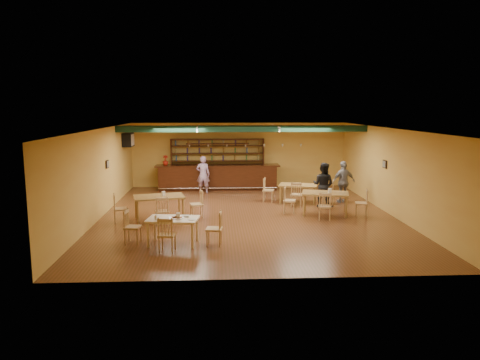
{
  "coord_description": "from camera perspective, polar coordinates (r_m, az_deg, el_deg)",
  "views": [
    {
      "loc": [
        -1.08,
        -15.54,
        3.71
      ],
      "look_at": [
        -0.23,
        0.6,
        1.15
      ],
      "focal_mm": 34.37,
      "sensor_mm": 36.0,
      "label": 1
    }
  ],
  "objects": [
    {
      "name": "pizza_server",
      "position": [
        12.68,
        -7.22,
        -4.59
      ],
      "size": [
        0.33,
        0.14,
        0.0
      ],
      "primitive_type": "cube",
      "rotation": [
        0.0,
        0.0,
        -0.17
      ],
      "color": "silver",
      "rests_on": "pizza_tray"
    },
    {
      "name": "dining_table_d",
      "position": [
        16.29,
        10.5,
        -2.89
      ],
      "size": [
        1.76,
        1.29,
        0.79
      ],
      "primitive_type": "cube",
      "rotation": [
        0.0,
        0.0,
        -0.24
      ],
      "color": "olive",
      "rests_on": "ground"
    },
    {
      "name": "patron_bar",
      "position": [
        20.08,
        -4.61,
        0.68
      ],
      "size": [
        0.63,
        0.44,
        1.63
      ],
      "primitive_type": "imported",
      "rotation": [
        0.0,
        0.0,
        3.05
      ],
      "color": "#9155B9",
      "rests_on": "ground"
    },
    {
      "name": "picture_left",
      "position": [
        17.11,
        -16.15,
        1.9
      ],
      "size": [
        0.04,
        0.34,
        0.28
      ],
      "primitive_type": "cube",
      "color": "black",
      "rests_on": "wall_left"
    },
    {
      "name": "bar_counter",
      "position": [
        20.92,
        -2.77,
        0.34
      ],
      "size": [
        5.6,
        0.85,
        1.13
      ],
      "primitive_type": "cube",
      "color": "black",
      "rests_on": "ground"
    },
    {
      "name": "pizza_tray",
      "position": [
        12.65,
        -7.9,
        -4.68
      ],
      "size": [
        0.48,
        0.48,
        0.01
      ],
      "primitive_type": "cylinder",
      "rotation": [
        0.0,
        0.0,
        -0.22
      ],
      "color": "silver",
      "rests_on": "near_table"
    },
    {
      "name": "back_bar_hutch",
      "position": [
        21.47,
        -2.79,
        2.11
      ],
      "size": [
        4.33,
        0.4,
        2.28
      ],
      "primitive_type": "cube",
      "color": "black",
      "rests_on": "ground"
    },
    {
      "name": "napkin_stack",
      "position": [
        12.82,
        -6.74,
        -4.44
      ],
      "size": [
        0.21,
        0.17,
        0.03
      ],
      "primitive_type": "cube",
      "rotation": [
        0.0,
        0.0,
        -0.1
      ],
      "color": "white",
      "rests_on": "near_table"
    },
    {
      "name": "patron_right_a",
      "position": [
        17.47,
        10.29,
        -0.6
      ],
      "size": [
        1.03,
        0.98,
        1.68
      ],
      "primitive_type": "imported",
      "rotation": [
        0.0,
        0.0,
        2.55
      ],
      "color": "black",
      "rests_on": "ground"
    },
    {
      "name": "parmesan_shaker",
      "position": [
        12.55,
        -10.4,
        -4.62
      ],
      "size": [
        0.08,
        0.08,
        0.11
      ],
      "primitive_type": "cylinder",
      "rotation": [
        0.0,
        0.0,
        -0.14
      ],
      "color": "#EAE5C6",
      "rests_on": "near_table"
    },
    {
      "name": "dining_table_c",
      "position": [
        15.51,
        -9.99,
        -3.44
      ],
      "size": [
        1.81,
        1.33,
        0.81
      ],
      "primitive_type": "cube",
      "rotation": [
        0.0,
        0.0,
        0.23
      ],
      "color": "olive",
      "rests_on": "ground"
    },
    {
      "name": "ac_unit",
      "position": [
        20.13,
        -13.71,
        4.87
      ],
      "size": [
        0.34,
        0.7,
        0.48
      ],
      "primitive_type": "cube",
      "color": "white",
      "rests_on": "wall_left"
    },
    {
      "name": "poinsettia",
      "position": [
        20.94,
        -9.24,
        2.43
      ],
      "size": [
        0.33,
        0.33,
        0.46
      ],
      "primitive_type": "imported",
      "rotation": [
        0.0,
        0.0,
        0.35
      ],
      "color": "#B21F10",
      "rests_on": "bar_counter"
    },
    {
      "name": "track_rail_left",
      "position": [
        18.97,
        -5.23,
        6.64
      ],
      "size": [
        0.05,
        2.5,
        0.05
      ],
      "primitive_type": "cube",
      "color": "white",
      "rests_on": "ceiling"
    },
    {
      "name": "ceiling_beam",
      "position": [
        18.39,
        0.35,
        6.38
      ],
      "size": [
        10.0,
        0.3,
        0.25
      ],
      "primitive_type": "cube",
      "color": "#10301E",
      "rests_on": "ceiling"
    },
    {
      "name": "picture_right",
      "position": [
        17.26,
        17.53,
        1.89
      ],
      "size": [
        0.04,
        0.34,
        0.28
      ],
      "primitive_type": "cube",
      "color": "black",
      "rests_on": "wall_right"
    },
    {
      "name": "track_rail_right",
      "position": [
        19.11,
        4.47,
        6.66
      ],
      "size": [
        0.05,
        2.5,
        0.05
      ],
      "primitive_type": "cube",
      "color": "white",
      "rests_on": "ceiling"
    },
    {
      "name": "dining_table_b",
      "position": [
        18.16,
        7.22,
        -1.69
      ],
      "size": [
        1.63,
        1.22,
        0.73
      ],
      "primitive_type": "cube",
      "rotation": [
        0.0,
        0.0,
        -0.26
      ],
      "color": "olive",
      "rests_on": "ground"
    },
    {
      "name": "floor",
      "position": [
        16.01,
        0.93,
        -4.4
      ],
      "size": [
        12.0,
        12.0,
        0.0
      ],
      "primitive_type": "plane",
      "color": "#583719",
      "rests_on": "ground"
    },
    {
      "name": "near_table",
      "position": [
        12.75,
        -8.3,
        -6.3
      ],
      "size": [
        1.47,
        1.05,
        0.73
      ],
      "primitive_type": "cube",
      "rotation": [
        0.0,
        0.0,
        -0.14
      ],
      "color": "beige",
      "rests_on": "ground"
    },
    {
      "name": "patron_right_b",
      "position": [
        18.42,
        12.73,
        -0.24
      ],
      "size": [
        1.03,
        0.62,
        1.65
      ],
      "primitive_type": "imported",
      "rotation": [
        0.0,
        0.0,
        3.38
      ],
      "color": "gray",
      "rests_on": "ground"
    },
    {
      "name": "side_plate",
      "position": [
        12.43,
        -5.96,
        -4.89
      ],
      "size": [
        0.25,
        0.25,
        0.01
      ],
      "primitive_type": "cylinder",
      "rotation": [
        0.0,
        0.0,
        -0.14
      ],
      "color": "white",
      "rests_on": "near_table"
    }
  ]
}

